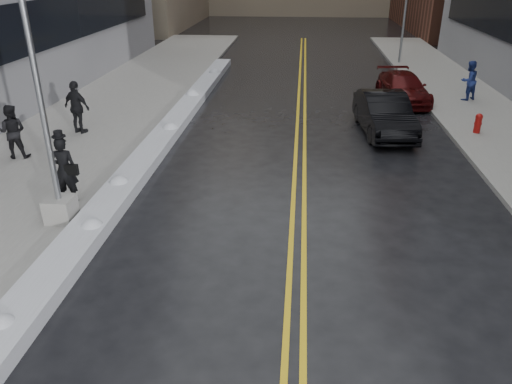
% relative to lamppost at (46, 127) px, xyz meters
% --- Properties ---
extents(ground, '(160.00, 160.00, 0.00)m').
position_rel_lamppost_xyz_m(ground, '(3.30, -2.00, -2.53)').
color(ground, black).
rests_on(ground, ground).
extents(sidewalk_west, '(5.50, 50.00, 0.15)m').
position_rel_lamppost_xyz_m(sidewalk_west, '(-2.45, 8.00, -2.46)').
color(sidewalk_west, gray).
rests_on(sidewalk_west, ground).
extents(sidewalk_east, '(4.00, 50.00, 0.15)m').
position_rel_lamppost_xyz_m(sidewalk_east, '(13.30, 8.00, -2.46)').
color(sidewalk_east, gray).
rests_on(sidewalk_east, ground).
extents(lane_line_left, '(0.12, 50.00, 0.01)m').
position_rel_lamppost_xyz_m(lane_line_left, '(5.65, 8.00, -2.53)').
color(lane_line_left, gold).
rests_on(lane_line_left, ground).
extents(lane_line_right, '(0.12, 50.00, 0.01)m').
position_rel_lamppost_xyz_m(lane_line_right, '(5.95, 8.00, -2.53)').
color(lane_line_right, gold).
rests_on(lane_line_right, ground).
extents(snow_ridge, '(0.90, 30.00, 0.34)m').
position_rel_lamppost_xyz_m(snow_ridge, '(0.85, 6.00, -2.36)').
color(snow_ridge, silver).
rests_on(snow_ridge, ground).
extents(lamppost, '(0.65, 0.65, 7.62)m').
position_rel_lamppost_xyz_m(lamppost, '(0.00, 0.00, 0.00)').
color(lamppost, gray).
rests_on(lamppost, sidewalk_west).
extents(fire_hydrant, '(0.26, 0.26, 0.73)m').
position_rel_lamppost_xyz_m(fire_hydrant, '(12.30, 8.00, -1.98)').
color(fire_hydrant, maroon).
rests_on(fire_hydrant, sidewalk_east).
extents(traffic_signal, '(0.16, 0.20, 6.00)m').
position_rel_lamppost_xyz_m(traffic_signal, '(11.80, 22.00, 0.87)').
color(traffic_signal, gray).
rests_on(traffic_signal, sidewalk_east).
extents(pedestrian_fedora, '(0.70, 0.50, 1.81)m').
position_rel_lamppost_xyz_m(pedestrian_fedora, '(-0.26, 1.01, -1.48)').
color(pedestrian_fedora, black).
rests_on(pedestrian_fedora, sidewalk_west).
extents(pedestrian_b, '(0.94, 0.79, 1.74)m').
position_rel_lamppost_xyz_m(pedestrian_b, '(-3.36, 4.05, -1.52)').
color(pedestrian_b, black).
rests_on(pedestrian_b, sidewalk_west).
extents(pedestrian_d, '(1.22, 0.85, 1.92)m').
position_rel_lamppost_xyz_m(pedestrian_d, '(-2.34, 6.67, -1.42)').
color(pedestrian_d, black).
rests_on(pedestrian_d, sidewalk_west).
extents(pedestrian_east, '(1.07, 1.01, 1.76)m').
position_rel_lamppost_xyz_m(pedestrian_east, '(13.28, 12.90, -1.51)').
color(pedestrian_east, navy).
rests_on(pedestrian_east, sidewalk_east).
extents(car_black, '(2.00, 4.67, 1.50)m').
position_rel_lamppost_xyz_m(car_black, '(8.89, 8.10, -1.78)').
color(car_black, black).
rests_on(car_black, ground).
extents(car_maroon, '(2.21, 4.55, 1.28)m').
position_rel_lamppost_xyz_m(car_maroon, '(10.41, 12.87, -1.89)').
color(car_maroon, '#430A0B').
rests_on(car_maroon, ground).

